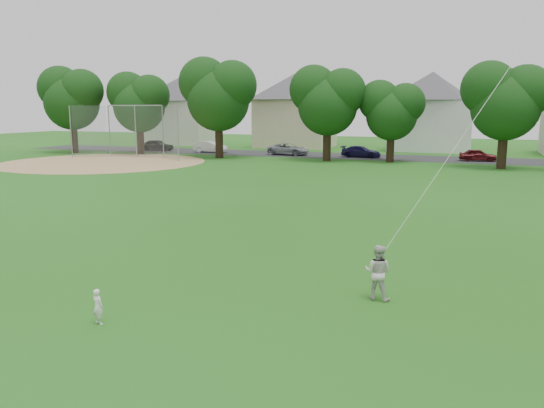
% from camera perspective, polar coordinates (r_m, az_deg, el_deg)
% --- Properties ---
extents(ground, '(160.00, 160.00, 0.00)m').
position_cam_1_polar(ground, '(12.53, -3.52, -11.94)').
color(ground, '#225112').
rests_on(ground, ground).
extents(street, '(90.00, 7.00, 0.01)m').
position_cam_1_polar(street, '(52.98, 15.67, 4.75)').
color(street, '#2D2D30').
rests_on(street, ground).
extents(dirt_infield, '(18.00, 18.00, 0.02)m').
position_cam_1_polar(dirt_infield, '(49.59, -17.69, 4.30)').
color(dirt_infield, '#9E7F51').
rests_on(dirt_infield, ground).
extents(toddler, '(0.33, 0.25, 0.81)m').
position_cam_1_polar(toddler, '(12.56, -18.23, -10.42)').
color(toddler, white).
rests_on(toddler, ground).
extents(older_boy, '(0.74, 0.61, 1.40)m').
position_cam_1_polar(older_boy, '(13.58, 11.31, -7.21)').
color(older_boy, beige).
rests_on(older_boy, ground).
extents(kite, '(2.49, 1.97, 8.33)m').
position_cam_1_polar(kite, '(14.27, 20.73, 8.19)').
color(kite, white).
rests_on(kite, ground).
extents(baseball_backstop, '(11.46, 2.57, 5.02)m').
position_cam_1_polar(baseball_backstop, '(53.29, -14.78, 7.52)').
color(baseball_backstop, gray).
rests_on(baseball_backstop, ground).
extents(tree_row, '(80.35, 8.01, 9.87)m').
position_cam_1_polar(tree_row, '(47.05, 15.52, 11.31)').
color(tree_row, black).
rests_on(tree_row, ground).
extents(parked_cars, '(45.88, 2.23, 1.26)m').
position_cam_1_polar(parked_cars, '(53.71, 5.22, 5.79)').
color(parked_cars, black).
rests_on(parked_cars, ground).
extents(house_row, '(76.53, 13.32, 10.55)m').
position_cam_1_polar(house_row, '(62.74, 16.76, 10.19)').
color(house_row, silver).
rests_on(house_row, ground).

